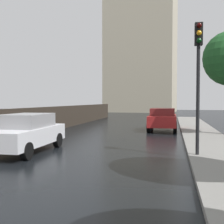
# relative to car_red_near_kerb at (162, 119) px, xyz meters

# --- Properties ---
(car_red_near_kerb) EXTENTS (1.87, 3.82, 1.49)m
(car_red_near_kerb) POSITION_rel_car_red_near_kerb_xyz_m (0.00, 0.00, 0.00)
(car_red_near_kerb) COLOR maroon
(car_red_near_kerb) RESTS_ON ground
(car_white_mid_road) EXTENTS (1.77, 4.17, 1.48)m
(car_white_mid_road) POSITION_rel_car_red_near_kerb_xyz_m (-4.90, -9.16, -0.01)
(car_white_mid_road) COLOR silver
(car_white_mid_road) RESTS_ON ground
(traffic_light) EXTENTS (0.26, 0.39, 4.48)m
(traffic_light) POSITION_rel_car_red_near_kerb_xyz_m (1.49, -9.14, 2.47)
(traffic_light) COLOR black
(traffic_light) RESTS_ON sidewalk_strip
(distant_tower) EXTENTS (12.49, 10.30, 36.17)m
(distant_tower) POSITION_rel_car_red_near_kerb_xyz_m (-4.81, 31.94, 15.93)
(distant_tower) COLOR #B2A88E
(distant_tower) RESTS_ON ground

